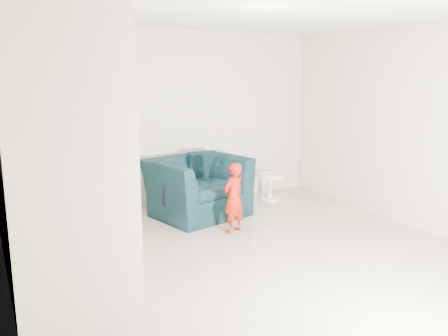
{
  "coord_description": "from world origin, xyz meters",
  "views": [
    {
      "loc": [
        -2.62,
        -4.12,
        2.08
      ],
      "look_at": [
        0.15,
        1.2,
        0.85
      ],
      "focal_mm": 38.0,
      "sensor_mm": 36.0,
      "label": 1
    }
  ],
  "objects_px": {
    "armchair": "(197,187)",
    "side_table": "(270,182)",
    "toddler": "(234,198)",
    "staircase": "(58,191)"
  },
  "relations": [
    {
      "from": "armchair",
      "to": "staircase",
      "type": "distance_m",
      "value": 2.63
    },
    {
      "from": "staircase",
      "to": "armchair",
      "type": "bearing_deg",
      "value": 34.39
    },
    {
      "from": "armchair",
      "to": "side_table",
      "type": "xyz_separation_m",
      "value": [
        1.39,
        0.21,
        -0.13
      ]
    },
    {
      "from": "armchair",
      "to": "side_table",
      "type": "bearing_deg",
      "value": -5.55
    },
    {
      "from": "armchair",
      "to": "toddler",
      "type": "relative_size",
      "value": 1.4
    },
    {
      "from": "armchair",
      "to": "toddler",
      "type": "bearing_deg",
      "value": -97.04
    },
    {
      "from": "armchair",
      "to": "staircase",
      "type": "relative_size",
      "value": 0.36
    },
    {
      "from": "staircase",
      "to": "side_table",
      "type": "bearing_deg",
      "value": 25.26
    },
    {
      "from": "toddler",
      "to": "armchair",
      "type": "bearing_deg",
      "value": -103.09
    },
    {
      "from": "side_table",
      "to": "armchair",
      "type": "bearing_deg",
      "value": -171.63
    }
  ]
}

